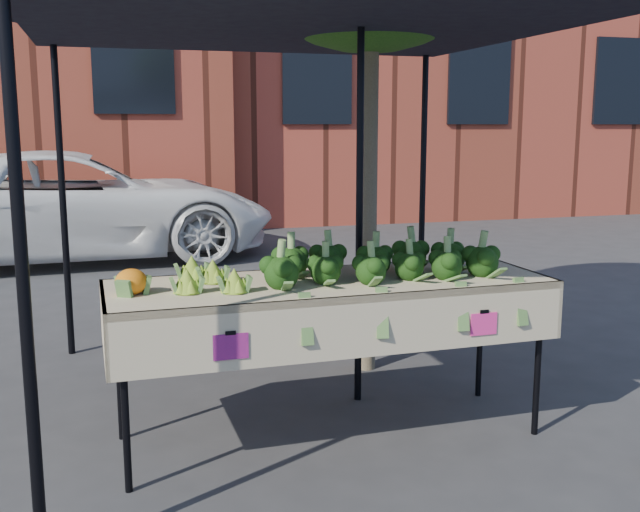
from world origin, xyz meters
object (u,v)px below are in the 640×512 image
(table, at_px, (330,360))
(street_tree, at_px, (369,94))
(vehicle, at_px, (67,60))
(canopy, at_px, (301,186))

(table, xyz_separation_m, street_tree, (0.60, 1.07, 1.49))
(vehicle, relative_size, street_tree, 1.31)
(table, bearing_deg, canopy, 91.16)
(table, distance_m, street_tree, 1.93)
(table, relative_size, street_tree, 0.62)
(table, xyz_separation_m, canopy, (-0.01, 0.58, 0.92))
(canopy, height_order, street_tree, street_tree)
(vehicle, distance_m, street_tree, 5.67)
(table, relative_size, canopy, 0.77)
(vehicle, xyz_separation_m, street_tree, (2.14, -5.22, -0.60))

